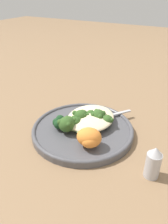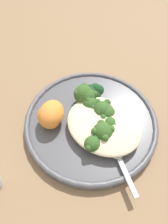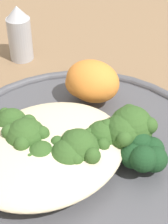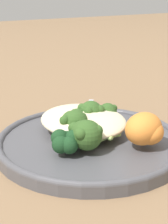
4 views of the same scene
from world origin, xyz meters
The scene contains 15 objects.
ground_plane centered at (0.00, 0.00, 0.00)m, with size 4.00×4.00×0.00m, color #846647.
plate centered at (-0.01, 0.02, 0.01)m, with size 0.29×0.29×0.02m.
quinoa_mound centered at (-0.05, 0.02, 0.04)m, with size 0.16×0.13×0.03m, color beige.
broccoli_stalk_0 centered at (-0.03, 0.06, 0.04)m, with size 0.11×0.08×0.03m.
broccoli_stalk_1 centered at (-0.05, 0.04, 0.04)m, with size 0.10×0.04×0.04m.
broccoli_stalk_2 centered at (-0.04, 0.02, 0.03)m, with size 0.10×0.05×0.03m.
broccoli_stalk_3 centered at (-0.03, 0.01, 0.04)m, with size 0.08×0.07×0.04m.
broccoli_stalk_4 centered at (-0.03, 0.00, 0.04)m, with size 0.07×0.08×0.04m.
broccoli_stalk_5 centered at (0.00, 0.00, 0.04)m, with size 0.03×0.08×0.03m.
broccoli_stalk_6 centered at (0.02, 0.00, 0.04)m, with size 0.05×0.09×0.04m.
broccoli_stalk_7 centered at (0.02, -0.01, 0.04)m, with size 0.06×0.10×0.04m.
sweet_potato_chunk_0 centered at (0.05, 0.07, 0.05)m, with size 0.06×0.05×0.05m, color orange.
sweet_potato_chunk_1 centered at (0.05, 0.08, 0.04)m, with size 0.06×0.04×0.04m, color orange.
kale_tuft centered at (0.02, -0.04, 0.04)m, with size 0.04×0.04×0.03m.
spoon centered at (-0.10, 0.06, 0.03)m, with size 0.10×0.08×0.01m.
Camera 2 is at (-0.12, 0.20, 0.34)m, focal length 28.00 mm.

